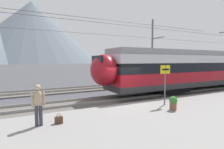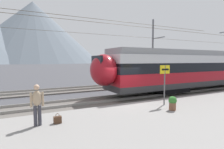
% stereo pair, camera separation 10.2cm
% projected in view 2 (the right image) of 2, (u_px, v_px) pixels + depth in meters
% --- Properties ---
extents(ground_plane, '(400.00, 400.00, 0.00)m').
position_uv_depth(ground_plane, '(124.00, 105.00, 11.82)').
color(ground_plane, '#424247').
extents(platform_slab, '(120.00, 6.99, 0.31)m').
position_uv_depth(platform_slab, '(171.00, 122.00, 8.09)').
color(platform_slab, gray).
rests_on(platform_slab, ground).
extents(track_near, '(120.00, 3.00, 0.28)m').
position_uv_depth(track_near, '(114.00, 100.00, 13.15)').
color(track_near, '#5B5651').
rests_on(track_near, ground).
extents(track_far, '(120.00, 3.00, 0.28)m').
position_uv_depth(track_far, '(88.00, 89.00, 18.27)').
color(track_far, '#5B5651').
rests_on(track_far, ground).
extents(catenary_mast_far_side, '(40.55, 2.39, 8.48)m').
position_uv_depth(catenary_mast_far_side, '(153.00, 50.00, 24.18)').
color(catenary_mast_far_side, slate).
rests_on(catenary_mast_far_side, ground).
extents(platform_sign, '(0.70, 0.08, 2.37)m').
position_uv_depth(platform_sign, '(165.00, 76.00, 10.53)').
color(platform_sign, '#59595B').
rests_on(platform_sign, platform_slab).
extents(passenger_walking, '(0.53, 0.22, 1.69)m').
position_uv_depth(passenger_walking, '(37.00, 103.00, 7.17)').
color(passenger_walking, '#383842').
rests_on(passenger_walking, platform_slab).
extents(handbag_beside_passenger, '(0.32, 0.18, 0.42)m').
position_uv_depth(handbag_beside_passenger, '(58.00, 120.00, 7.51)').
color(handbag_beside_passenger, '#472D1E').
rests_on(handbag_beside_passenger, platform_slab).
extents(potted_plant_platform_edge, '(0.43, 0.43, 0.74)m').
position_uv_depth(potted_plant_platform_edge, '(173.00, 102.00, 9.49)').
color(potted_plant_platform_edge, brown).
rests_on(potted_plant_platform_edge, platform_slab).
extents(mountain_central_peak, '(151.89, 151.89, 69.67)m').
position_uv_depth(mountain_central_peak, '(33.00, 33.00, 204.06)').
color(mountain_central_peak, slate).
rests_on(mountain_central_peak, ground).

